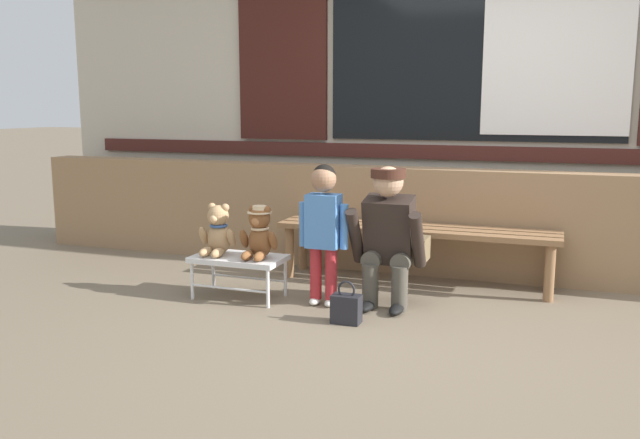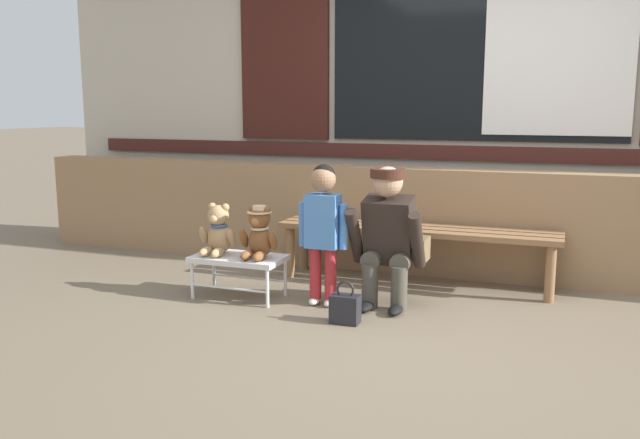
{
  "view_description": "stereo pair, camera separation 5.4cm",
  "coord_description": "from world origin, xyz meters",
  "px_view_note": "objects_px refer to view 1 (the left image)",
  "views": [
    {
      "loc": [
        0.72,
        -3.76,
        1.34
      ],
      "look_at": [
        -0.85,
        0.52,
        0.55
      ],
      "focal_mm": 37.03,
      "sensor_mm": 36.0,
      "label": 1
    },
    {
      "loc": [
        0.77,
        -3.75,
        1.34
      ],
      "look_at": [
        -0.85,
        0.52,
        0.55
      ],
      "focal_mm": 37.03,
      "sensor_mm": 36.0,
      "label": 2
    }
  ],
  "objects_px": {
    "teddy_bear_with_hat": "(259,233)",
    "small_display_bench": "(239,261)",
    "handbag_on_ground": "(346,308)",
    "child_standing": "(324,219)",
    "wooden_bench_long": "(415,236)",
    "teddy_bear_plain": "(218,232)",
    "adult_crouching": "(390,236)"
  },
  "relations": [
    {
      "from": "wooden_bench_long",
      "to": "small_display_bench",
      "type": "xyz_separation_m",
      "value": [
        -1.08,
        -0.79,
        -0.11
      ]
    },
    {
      "from": "small_display_bench",
      "to": "child_standing",
      "type": "height_order",
      "value": "child_standing"
    },
    {
      "from": "wooden_bench_long",
      "to": "adult_crouching",
      "type": "bearing_deg",
      "value": -94.0
    },
    {
      "from": "child_standing",
      "to": "handbag_on_ground",
      "type": "distance_m",
      "value": 0.64
    },
    {
      "from": "wooden_bench_long",
      "to": "teddy_bear_with_hat",
      "type": "relative_size",
      "value": 5.78
    },
    {
      "from": "wooden_bench_long",
      "to": "small_display_bench",
      "type": "height_order",
      "value": "wooden_bench_long"
    },
    {
      "from": "child_standing",
      "to": "adult_crouching",
      "type": "relative_size",
      "value": 1.01
    },
    {
      "from": "handbag_on_ground",
      "to": "child_standing",
      "type": "bearing_deg",
      "value": 130.49
    },
    {
      "from": "teddy_bear_plain",
      "to": "wooden_bench_long",
      "type": "bearing_deg",
      "value": 32.42
    },
    {
      "from": "teddy_bear_with_hat",
      "to": "child_standing",
      "type": "distance_m",
      "value": 0.47
    },
    {
      "from": "teddy_bear_with_hat",
      "to": "handbag_on_ground",
      "type": "xyz_separation_m",
      "value": [
        0.72,
        -0.27,
        -0.38
      ]
    },
    {
      "from": "teddy_bear_with_hat",
      "to": "child_standing",
      "type": "xyz_separation_m",
      "value": [
        0.46,
        0.04,
        0.12
      ]
    },
    {
      "from": "small_display_bench",
      "to": "child_standing",
      "type": "bearing_deg",
      "value": 3.95
    },
    {
      "from": "teddy_bear_plain",
      "to": "teddy_bear_with_hat",
      "type": "xyz_separation_m",
      "value": [
        0.32,
        0.0,
        0.01
      ]
    },
    {
      "from": "wooden_bench_long",
      "to": "small_display_bench",
      "type": "relative_size",
      "value": 3.28
    },
    {
      "from": "teddy_bear_with_hat",
      "to": "small_display_bench",
      "type": "bearing_deg",
      "value": -179.23
    },
    {
      "from": "small_display_bench",
      "to": "teddy_bear_with_hat",
      "type": "xyz_separation_m",
      "value": [
        0.16,
        0.0,
        0.21
      ]
    },
    {
      "from": "teddy_bear_with_hat",
      "to": "child_standing",
      "type": "bearing_deg",
      "value": 5.07
    },
    {
      "from": "child_standing",
      "to": "adult_crouching",
      "type": "height_order",
      "value": "child_standing"
    },
    {
      "from": "teddy_bear_plain",
      "to": "teddy_bear_with_hat",
      "type": "relative_size",
      "value": 1.0
    },
    {
      "from": "child_standing",
      "to": "handbag_on_ground",
      "type": "bearing_deg",
      "value": -49.51
    },
    {
      "from": "small_display_bench",
      "to": "child_standing",
      "type": "relative_size",
      "value": 0.67
    },
    {
      "from": "teddy_bear_plain",
      "to": "adult_crouching",
      "type": "bearing_deg",
      "value": 8.32
    },
    {
      "from": "teddy_bear_with_hat",
      "to": "teddy_bear_plain",
      "type": "bearing_deg",
      "value": -179.87
    },
    {
      "from": "teddy_bear_plain",
      "to": "adult_crouching",
      "type": "distance_m",
      "value": 1.21
    },
    {
      "from": "small_display_bench",
      "to": "teddy_bear_with_hat",
      "type": "relative_size",
      "value": 1.76
    },
    {
      "from": "child_standing",
      "to": "teddy_bear_with_hat",
      "type": "bearing_deg",
      "value": -174.93
    },
    {
      "from": "teddy_bear_with_hat",
      "to": "adult_crouching",
      "type": "relative_size",
      "value": 0.38
    },
    {
      "from": "teddy_bear_with_hat",
      "to": "handbag_on_ground",
      "type": "relative_size",
      "value": 1.34
    },
    {
      "from": "small_display_bench",
      "to": "handbag_on_ground",
      "type": "bearing_deg",
      "value": -16.8
    },
    {
      "from": "teddy_bear_plain",
      "to": "small_display_bench",
      "type": "bearing_deg",
      "value": -0.51
    },
    {
      "from": "small_display_bench",
      "to": "teddy_bear_plain",
      "type": "bearing_deg",
      "value": 179.49
    }
  ]
}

